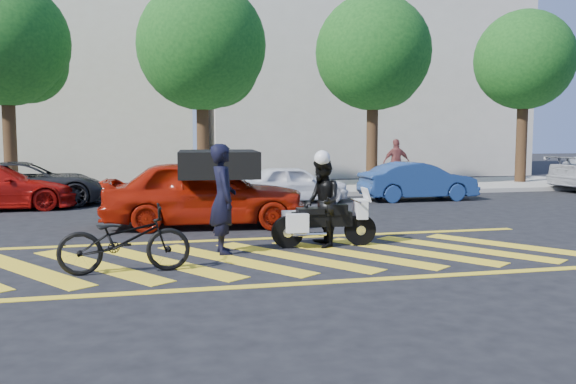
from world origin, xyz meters
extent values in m
plane|color=black|center=(0.00, 0.00, 0.00)|extent=(90.00, 90.00, 0.00)
cube|color=#9E998E|center=(0.00, 12.00, 0.07)|extent=(60.00, 5.00, 0.15)
cube|color=yellow|center=(-3.90, 0.00, 0.00)|extent=(2.43, 3.21, 0.01)
cube|color=yellow|center=(-2.80, 0.00, 0.00)|extent=(2.43, 3.21, 0.01)
cube|color=yellow|center=(-1.70, 0.00, 0.00)|extent=(2.43, 3.21, 0.01)
cube|color=yellow|center=(-0.60, 0.00, 0.00)|extent=(2.43, 3.21, 0.01)
cube|color=yellow|center=(0.50, 0.00, 0.00)|extent=(2.43, 3.21, 0.01)
cube|color=yellow|center=(1.60, 0.00, 0.00)|extent=(2.43, 3.21, 0.01)
cube|color=yellow|center=(2.70, 0.00, 0.00)|extent=(2.43, 3.21, 0.01)
cube|color=yellow|center=(3.80, 0.00, 0.00)|extent=(2.43, 3.21, 0.01)
cube|color=yellow|center=(4.90, 0.00, 0.00)|extent=(2.43, 3.21, 0.01)
cube|color=yellow|center=(0.00, -1.90, 0.00)|extent=(12.00, 0.20, 0.01)
cube|color=yellow|center=(0.00, 1.90, 0.00)|extent=(12.00, 0.20, 0.01)
cube|color=beige|center=(-8.00, 21.00, 5.00)|extent=(16.00, 8.00, 10.00)
cube|color=beige|center=(9.00, 21.00, 5.50)|extent=(16.00, 8.00, 11.00)
cylinder|color=black|center=(-6.50, 12.00, 2.00)|extent=(0.44, 0.44, 4.00)
sphere|color=#124515|center=(-6.50, 12.00, 5.16)|extent=(4.20, 4.20, 4.20)
sphere|color=#124515|center=(-5.90, 12.30, 4.53)|extent=(2.73, 2.73, 2.73)
cylinder|color=black|center=(0.00, 12.00, 2.00)|extent=(0.44, 0.44, 4.00)
sphere|color=#124515|center=(0.00, 12.00, 5.26)|extent=(4.60, 4.60, 4.60)
sphere|color=#124515|center=(0.60, 12.30, 4.58)|extent=(2.99, 2.99, 2.99)
cylinder|color=black|center=(6.50, 12.00, 2.00)|extent=(0.44, 0.44, 4.00)
sphere|color=#124515|center=(6.50, 12.00, 5.21)|extent=(4.40, 4.40, 4.40)
sphere|color=#124515|center=(7.10, 12.30, 4.55)|extent=(2.86, 2.86, 2.86)
cylinder|color=black|center=(13.00, 12.00, 2.00)|extent=(0.44, 0.44, 4.00)
sphere|color=#124515|center=(13.00, 12.00, 5.10)|extent=(4.00, 4.00, 4.00)
sphere|color=#124515|center=(13.60, 12.30, 4.50)|extent=(2.60, 2.60, 2.60)
imported|color=black|center=(-0.66, 0.58, 0.99)|extent=(0.51, 0.74, 1.98)
imported|color=black|center=(-2.34, -0.61, 0.53)|extent=(2.03, 0.79, 1.05)
cylinder|color=black|center=(0.58, 0.82, 0.30)|extent=(0.61, 0.16, 0.60)
cylinder|color=silver|center=(0.58, 0.82, 0.30)|extent=(0.19, 0.16, 0.18)
cylinder|color=black|center=(2.00, 0.75, 0.30)|extent=(0.61, 0.16, 0.60)
cylinder|color=silver|center=(2.00, 0.75, 0.30)|extent=(0.19, 0.16, 0.18)
cube|color=black|center=(1.24, 0.79, 0.53)|extent=(1.15, 0.30, 0.27)
cube|color=black|center=(1.52, 0.77, 0.71)|extent=(0.42, 0.29, 0.20)
cube|color=black|center=(1.02, 0.80, 0.69)|extent=(0.52, 0.34, 0.11)
cube|color=silver|center=(2.00, 0.75, 0.71)|extent=(0.22, 0.39, 0.37)
cube|color=silver|center=(0.74, 1.05, 0.50)|extent=(0.42, 0.19, 0.35)
cube|color=silver|center=(0.71, 0.58, 0.50)|extent=(0.42, 0.19, 0.35)
imported|color=black|center=(1.24, 0.79, 0.85)|extent=(0.68, 0.86, 1.70)
imported|color=#9C1607|center=(-0.70, 3.81, 0.79)|extent=(4.77, 2.24, 1.58)
imported|color=black|center=(-5.50, 8.93, 0.66)|extent=(5.00, 2.79, 1.32)
imported|color=white|center=(2.43, 8.09, 0.58)|extent=(3.51, 1.59, 1.17)
imported|color=navy|center=(6.49, 7.80, 0.61)|extent=(3.74, 1.35, 1.23)
imported|color=brown|center=(7.17, 11.17, 1.04)|extent=(1.06, 0.48, 1.78)
camera|label=1|loc=(-1.96, -10.25, 2.18)|focal=38.00mm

